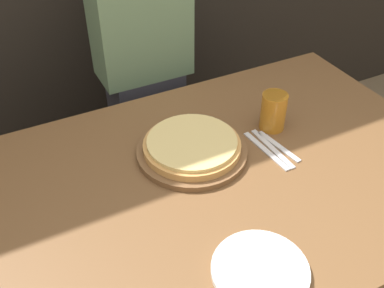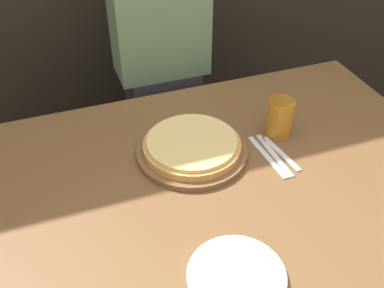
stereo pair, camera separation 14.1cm
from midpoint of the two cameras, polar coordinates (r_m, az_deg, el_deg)
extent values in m
cube|color=brown|center=(1.61, -0.63, -13.81)|extent=(1.60, 1.01, 0.71)
cylinder|color=brown|center=(1.43, -2.82, -1.05)|extent=(0.35, 0.35, 0.02)
cylinder|color=tan|center=(1.42, -2.85, -0.37)|extent=(0.31, 0.31, 0.02)
cylinder|color=#E0C175|center=(1.41, -2.87, 0.20)|extent=(0.29, 0.29, 0.01)
cylinder|color=#B7701E|center=(1.52, 7.70, 4.02)|extent=(0.09, 0.09, 0.13)
cylinder|color=white|center=(1.49, 7.89, 5.84)|extent=(0.08, 0.08, 0.02)
cylinder|color=silver|center=(1.13, 4.98, -15.89)|extent=(0.24, 0.24, 0.02)
cube|color=silver|center=(1.45, 6.65, -0.97)|extent=(0.03, 0.22, 0.00)
cube|color=silver|center=(1.46, 7.48, -0.69)|extent=(0.02, 0.22, 0.00)
cube|color=silver|center=(1.48, 8.29, -0.40)|extent=(0.04, 0.19, 0.00)
cube|color=#33333D|center=(2.11, -7.38, 0.72)|extent=(0.30, 0.20, 0.69)
cube|color=slate|center=(1.83, -8.84, 14.61)|extent=(0.37, 0.20, 0.42)
camera|label=1|loc=(0.07, -92.86, -2.30)|focal=42.00mm
camera|label=2|loc=(0.07, 87.14, 2.30)|focal=42.00mm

